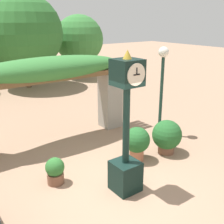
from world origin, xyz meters
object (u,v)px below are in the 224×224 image
pedestal_clock (126,135)px  potted_plant_far_left (137,142)px  lamp_post (162,72)px  potted_plant_near_left (55,170)px  potted_plant_near_right (167,136)px

pedestal_clock → potted_plant_far_left: (1.11, 0.89, -0.80)m
potted_plant_far_left → lamp_post: (1.72, 0.85, 1.54)m
pedestal_clock → potted_plant_near_left: 1.91m
pedestal_clock → lamp_post: 3.41m
pedestal_clock → potted_plant_near_right: (2.08, 0.73, -0.81)m
potted_plant_near_left → lamp_post: size_ratio=0.23×
potted_plant_far_left → lamp_post: lamp_post is taller
pedestal_clock → potted_plant_far_left: bearing=38.8°
potted_plant_near_left → potted_plant_far_left: bearing=-6.6°
potted_plant_near_left → pedestal_clock: bearing=-45.2°
potted_plant_far_left → pedestal_clock: bearing=-141.2°
potted_plant_near_left → potted_plant_near_right: potted_plant_near_right is taller
lamp_post → potted_plant_near_right: bearing=-126.4°
potted_plant_near_right → lamp_post: 2.00m
pedestal_clock → potted_plant_near_right: bearing=19.3°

